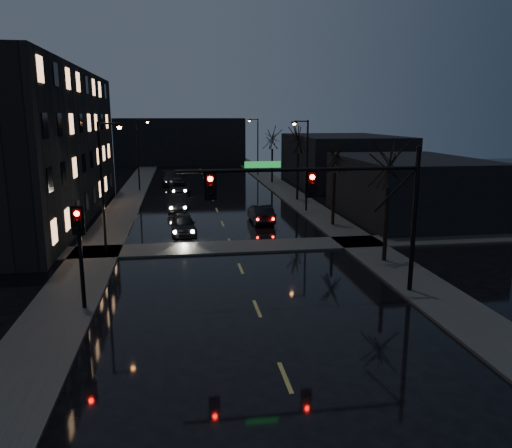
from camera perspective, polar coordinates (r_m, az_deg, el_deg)
name	(u,v)px	position (r m, az deg, el deg)	size (l,w,h in m)	color
ground	(300,413)	(15.31, 5.00, -20.69)	(160.00, 160.00, 0.00)	black
sidewalk_left	(124,206)	(48.47, -14.84, 1.99)	(3.00, 140.00, 0.12)	#2D2D2B
sidewalk_right	(300,202)	(49.57, 5.10, 2.57)	(3.00, 140.00, 0.12)	#2D2D2B
sidewalk_cross	(232,247)	(32.20, -2.72, -2.65)	(40.00, 3.00, 0.12)	#2D2D2B
apartment_block	(10,146)	(44.58, -26.31, 7.99)	(12.00, 30.00, 12.00)	black
commercial_right_near	(409,188)	(43.14, 17.12, 3.93)	(10.00, 14.00, 5.00)	black
commercial_right_far	(342,160)	(63.96, 9.85, 7.26)	(12.00, 18.00, 6.00)	black
far_block	(180,141)	(90.57, -8.64, 9.33)	(22.00, 10.00, 8.00)	black
signal_mast	(338,194)	(22.84, 9.35, 3.39)	(11.11, 0.41, 7.00)	black
signal_pole_left	(80,243)	(22.53, -19.51, -2.10)	(0.35, 0.41, 4.53)	black
tree_near	(390,155)	(28.96, 15.05, 7.66)	(3.52, 3.52, 8.08)	black
tree_mid_a	(335,150)	(38.33, 9.03, 8.34)	(3.30, 3.30, 7.58)	black
tree_mid_b	(298,134)	(49.86, 4.85, 10.20)	(3.74, 3.74, 8.59)	black
tree_far	(272,135)	(63.57, 1.88, 10.17)	(3.43, 3.43, 7.88)	black
streetlight_l_near	(105,177)	(30.99, -16.85, 5.14)	(1.53, 0.28, 8.00)	black
streetlight_l_far	(140,149)	(57.75, -13.15, 8.38)	(1.53, 0.28, 8.00)	black
streetlight_r_mid	(305,158)	(43.95, 5.59, 7.53)	(1.53, 0.28, 8.00)	black
streetlight_r_far	(256,142)	(71.37, 0.03, 9.36)	(1.53, 0.28, 8.00)	black
oncoming_car_a	(183,224)	(36.26, -8.30, -0.01)	(1.69, 4.19, 1.43)	black
oncoming_car_b	(178,203)	(45.37, -8.90, 2.43)	(1.53, 4.40, 1.45)	black
oncoming_car_c	(179,188)	(55.29, -8.75, 4.10)	(2.16, 4.69, 1.30)	black
oncoming_car_d	(171,178)	(63.14, -9.65, 5.20)	(2.26, 5.57, 1.62)	black
lead_car	(261,213)	(39.76, 0.55, 1.21)	(1.54, 4.42, 1.46)	black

